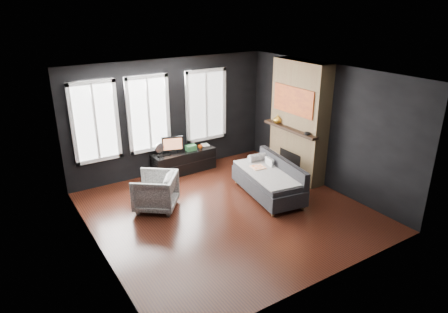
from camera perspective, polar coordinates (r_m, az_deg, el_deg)
floor at (r=7.97m, az=0.56°, el=-7.86°), size 5.00×5.00×0.00m
ceiling at (r=7.05m, az=0.63°, el=11.65°), size 5.00×5.00×0.00m
wall_back at (r=9.49m, az=-7.69°, el=5.67°), size 5.00×0.02×2.70m
wall_left at (r=6.48m, az=-18.30°, el=-2.85°), size 0.02×5.00×2.70m
wall_right at (r=8.94m, az=14.20°, el=4.21°), size 0.02×5.00×2.70m
windows at (r=9.06m, az=-10.53°, el=11.44°), size 4.00×0.16×1.76m
fireplace at (r=9.21m, az=10.65°, el=5.00°), size 0.70×1.62×2.70m
sofa at (r=8.47m, az=6.29°, el=-3.12°), size 1.19×1.96×0.79m
stripe_pillow at (r=8.74m, az=6.51°, el=-1.10°), size 0.10×0.29×0.28m
armchair at (r=8.03m, az=-9.79°, el=-4.70°), size 1.06×1.07×0.81m
media_console at (r=9.69m, az=-5.77°, el=-0.69°), size 1.56×0.54×0.53m
monitor at (r=9.43m, az=-7.36°, el=1.82°), size 0.52×0.25×0.46m
desk_fan at (r=9.29m, az=-9.22°, el=1.00°), size 0.28×0.28×0.33m
mug at (r=9.70m, az=-3.43°, el=1.45°), size 0.12×0.10×0.11m
book at (r=9.88m, az=-3.19°, el=2.19°), size 0.17×0.05×0.23m
storage_box at (r=9.60m, az=-4.75°, el=1.26°), size 0.24×0.16×0.13m
mantel_vase at (r=9.38m, az=7.66°, el=5.33°), size 0.23×0.23×0.19m
mantel_clock at (r=8.69m, az=11.83°, el=3.25°), size 0.18×0.18×0.04m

